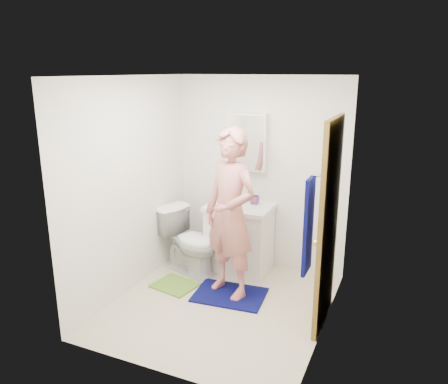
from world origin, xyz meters
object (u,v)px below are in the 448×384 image
at_px(medicine_cabinet, 247,142).
at_px(towel, 308,226).
at_px(vanity_cabinet, 240,239).
at_px(toothbrush_cup, 254,200).
at_px(man, 230,214).
at_px(soap_dispenser, 224,198).
at_px(toilet, 191,241).

distance_m(medicine_cabinet, towel, 2.11).
relative_size(vanity_cabinet, toothbrush_cup, 6.10).
xyz_separation_m(toothbrush_cup, man, (0.00, -0.77, 0.05)).
relative_size(towel, toothbrush_cup, 6.10).
bearing_deg(soap_dispenser, toilet, -142.12).
relative_size(vanity_cabinet, medicine_cabinet, 1.14).
bearing_deg(toothbrush_cup, towel, -57.13).
relative_size(towel, toilet, 0.98).
height_order(medicine_cabinet, toothbrush_cup, medicine_cabinet).
bearing_deg(soap_dispenser, towel, -46.19).
height_order(toothbrush_cup, man, man).
height_order(medicine_cabinet, towel, medicine_cabinet).
xyz_separation_m(medicine_cabinet, soap_dispenser, (-0.19, -0.28, -0.66)).
bearing_deg(toothbrush_cup, man, -89.65).
relative_size(vanity_cabinet, soap_dispenser, 4.70).
bearing_deg(medicine_cabinet, toothbrush_cup, -36.67).
height_order(soap_dispenser, toothbrush_cup, soap_dispenser).
xyz_separation_m(medicine_cabinet, toothbrush_cup, (0.14, -0.11, -0.70)).
relative_size(toothbrush_cup, man, 0.07).
height_order(vanity_cabinet, medicine_cabinet, medicine_cabinet).
distance_m(towel, man, 1.36).
bearing_deg(man, vanity_cabinet, 124.36).
bearing_deg(toilet, towel, -106.63).
bearing_deg(towel, man, 141.12).
bearing_deg(toothbrush_cup, vanity_cabinet, -140.95).
relative_size(toilet, soap_dispenser, 4.78).
bearing_deg(man, medicine_cabinet, 121.14).
xyz_separation_m(medicine_cabinet, towel, (1.18, -1.71, -0.35)).
relative_size(medicine_cabinet, toilet, 0.86).
distance_m(vanity_cabinet, soap_dispenser, 0.57).
distance_m(vanity_cabinet, toothbrush_cup, 0.54).
distance_m(vanity_cabinet, toilet, 0.61).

